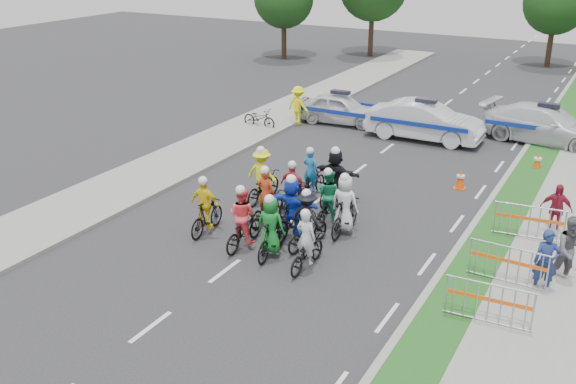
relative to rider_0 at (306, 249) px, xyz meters
The scene contains 32 objects.
ground 2.26m from the rider_0, 146.45° to the right, with size 90.00×90.00×0.00m, color #28282B.
curb_right 5.04m from the rider_0, 49.15° to the left, with size 0.20×60.00×0.12m, color gray.
grass_strip 5.52m from the rider_0, 43.62° to the left, with size 1.20×60.00×0.11m, color #204F19.
sidewalk_right 6.93m from the rider_0, 33.27° to the left, with size 2.40×60.00×0.13m, color gray.
sidewalk_left 9.16m from the rider_0, 155.50° to the left, with size 3.00×60.00×0.13m, color gray.
rider_0 is the anchor object (origin of this frame).
rider_1 1.19m from the rider_0, behind, with size 0.84×1.83×1.88m.
rider_2 2.19m from the rider_0, behind, with size 0.82×1.90×1.91m.
rider_3 3.65m from the rider_0, behind, with size 0.95×1.79×1.85m.
rider_4 1.25m from the rider_0, 116.61° to the left, with size 1.09×1.87×1.83m.
rider_5 1.92m from the rider_0, 130.16° to the left, with size 1.66×1.97×2.02m.
rider_6 3.14m from the rider_0, 140.51° to the left, with size 0.66×1.86×1.90m.
rider_7 2.46m from the rider_0, 90.14° to the left, with size 0.82×1.87×1.96m.
rider_8 3.03m from the rider_0, 104.66° to the left, with size 0.77×1.80×1.83m.
rider_9 3.69m from the rider_0, 124.17° to the left, with size 0.93×1.74×1.80m.
rider_10 4.87m from the rider_0, 135.12° to the left, with size 1.09×1.92×1.95m.
rider_11 4.53m from the rider_0, 105.47° to the left, with size 1.66×1.98×2.03m.
rider_12 5.16m from the rider_0, 115.93° to the left, with size 0.72×1.77×1.77m.
police_car_0 14.35m from the rider_0, 111.30° to the left, with size 1.66×4.12×1.40m, color silver.
police_car_1 12.81m from the rider_0, 94.12° to the left, with size 1.74×5.00×1.65m, color silver.
police_car_2 15.31m from the rider_0, 75.76° to the left, with size 2.21×5.43×1.58m, color silver.
spectator_0 6.01m from the rider_0, 17.50° to the left, with size 0.61×0.40×1.68m, color navy.
spectator_1 6.73m from the rider_0, 22.72° to the left, with size 0.89×0.69×1.83m, color #5D5D62.
spectator_2 7.77m from the rider_0, 45.41° to the left, with size 0.92×0.38×1.58m, color maroon.
marshal_hiviz 14.12m from the rider_0, 119.19° to the left, with size 1.15×0.66×1.79m, color #FEFF0D.
barrier_0 4.90m from the rider_0, ahead, with size 2.00×0.50×1.12m, color #A5A8AD, non-canonical shape.
barrier_1 5.15m from the rider_0, 18.57° to the left, with size 2.00×0.50×1.12m, color #A5A8AD, non-canonical shape.
barrier_2 6.69m from the rider_0, 43.21° to the left, with size 2.00×0.50×1.12m, color #A5A8AD, non-canonical shape.
cone_0 8.08m from the rider_0, 75.39° to the left, with size 0.40×0.40×0.70m.
cone_1 11.83m from the rider_0, 69.80° to the left, with size 0.40×0.40×0.70m.
parked_bike 13.55m from the rider_0, 126.82° to the left, with size 0.60×1.71×0.90m, color black.
tree_4 33.01m from the rider_0, 87.94° to the left, with size 4.20×4.20×6.30m.
Camera 1 is at (8.80, -12.33, 8.37)m, focal length 40.00 mm.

